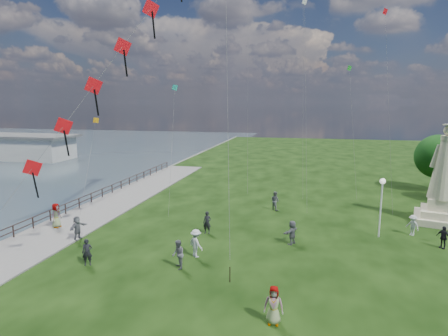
% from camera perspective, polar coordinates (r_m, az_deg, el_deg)
% --- Properties ---
extents(waterfront, '(200.00, 200.00, 1.51)m').
position_cam_1_polar(waterfront, '(33.25, -24.49, -8.22)').
color(waterfront, '#2F3D47').
rests_on(waterfront, ground).
extents(statue, '(4.86, 4.86, 8.10)m').
position_cam_1_polar(statue, '(35.35, 30.50, -2.43)').
color(statue, beige).
rests_on(statue, ground).
extents(lamppost, '(0.41, 0.41, 4.40)m').
position_cam_1_polar(lamppost, '(29.48, 22.89, -3.82)').
color(lamppost, silver).
rests_on(lamppost, ground).
extents(person_0, '(0.71, 0.62, 1.65)m').
position_cam_1_polar(person_0, '(24.73, -20.12, -11.95)').
color(person_0, black).
rests_on(person_0, ground).
extents(person_1, '(0.87, 1.01, 1.77)m').
position_cam_1_polar(person_1, '(22.96, -7.01, -12.97)').
color(person_1, '#595960').
rests_on(person_1, ground).
extents(person_2, '(1.31, 1.18, 1.83)m').
position_cam_1_polar(person_2, '(24.47, -4.30, -11.36)').
color(person_2, silver).
rests_on(person_2, ground).
extents(person_4, '(0.90, 0.58, 1.79)m').
position_cam_1_polar(person_4, '(17.87, 7.57, -20.02)').
color(person_4, '#595960').
rests_on(person_4, ground).
extents(person_5, '(0.96, 1.68, 1.70)m').
position_cam_1_polar(person_5, '(29.13, -21.43, -8.64)').
color(person_5, '#595960').
rests_on(person_5, ground).
extents(person_6, '(0.64, 0.43, 1.72)m').
position_cam_1_polar(person_6, '(28.54, -2.58, -8.31)').
color(person_6, black).
rests_on(person_6, ground).
extents(person_7, '(0.99, 0.94, 1.75)m').
position_cam_1_polar(person_7, '(34.87, 7.77, -4.96)').
color(person_7, '#595960').
rests_on(person_7, ground).
extents(person_8, '(1.05, 1.10, 1.56)m').
position_cam_1_polar(person_8, '(31.47, 26.79, -7.79)').
color(person_8, silver).
rests_on(person_8, ground).
extents(person_9, '(0.97, 0.98, 1.56)m').
position_cam_1_polar(person_9, '(29.79, 30.42, -9.08)').
color(person_9, black).
rests_on(person_9, ground).
extents(person_10, '(0.59, 0.95, 1.94)m').
position_cam_1_polar(person_10, '(32.37, -24.19, -6.77)').
color(person_10, '#595960').
rests_on(person_10, ground).
extents(person_11, '(1.35, 1.72, 1.70)m').
position_cam_1_polar(person_11, '(26.90, 10.33, -9.63)').
color(person_11, '#595960').
rests_on(person_11, ground).
extents(red_kite_train, '(11.75, 9.35, 20.24)m').
position_cam_1_polar(red_kite_train, '(23.38, -15.58, 16.49)').
color(red_kite_train, black).
rests_on(red_kite_train, ground).
extents(small_kites, '(32.72, 16.57, 27.00)m').
position_cam_1_polar(small_kites, '(38.56, 10.54, 16.25)').
color(small_kites, teal).
rests_on(small_kites, ground).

